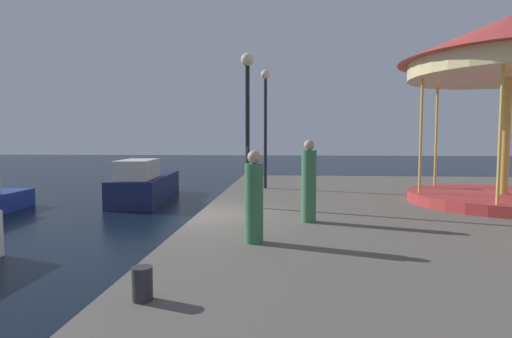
% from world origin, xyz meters
% --- Properties ---
extents(ground_plane, '(120.00, 120.00, 0.00)m').
position_xyz_m(ground_plane, '(0.00, 0.00, 0.00)').
color(ground_plane, black).
extents(quay_dock, '(14.54, 22.57, 0.80)m').
position_xyz_m(quay_dock, '(7.27, 0.00, 0.40)').
color(quay_dock, '#5B564F').
rests_on(quay_dock, ground).
extents(motorboat_navy, '(2.44, 6.10, 1.87)m').
position_xyz_m(motorboat_navy, '(-3.97, 7.33, 0.72)').
color(motorboat_navy, '#19214C').
rests_on(motorboat_navy, ground).
extents(carousel, '(6.09, 6.09, 5.45)m').
position_xyz_m(carousel, '(8.65, 2.30, 4.86)').
color(carousel, '#B23333').
rests_on(carousel, quay_dock).
extents(lamp_post_near_edge, '(0.36, 0.36, 4.26)m').
position_xyz_m(lamp_post_near_edge, '(1.19, 1.13, 3.71)').
color(lamp_post_near_edge, black).
rests_on(lamp_post_near_edge, quay_dock).
extents(lamp_post_mid_promenade, '(0.36, 0.36, 4.58)m').
position_xyz_m(lamp_post_mid_promenade, '(1.46, 5.64, 3.90)').
color(lamp_post_mid_promenade, black).
rests_on(lamp_post_mid_promenade, quay_dock).
extents(bollard_south, '(0.24, 0.24, 0.40)m').
position_xyz_m(bollard_south, '(0.57, -5.46, 1.00)').
color(bollard_south, '#2D2D33').
rests_on(bollard_south, quay_dock).
extents(person_mid_promenade, '(0.34, 0.34, 1.89)m').
position_xyz_m(person_mid_promenade, '(2.78, -0.75, 1.69)').
color(person_mid_promenade, '#387247').
rests_on(person_mid_promenade, quay_dock).
extents(person_by_the_water, '(0.34, 0.34, 1.70)m').
position_xyz_m(person_by_the_water, '(1.67, -2.71, 1.59)').
color(person_by_the_water, '#387247').
rests_on(person_by_the_water, quay_dock).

